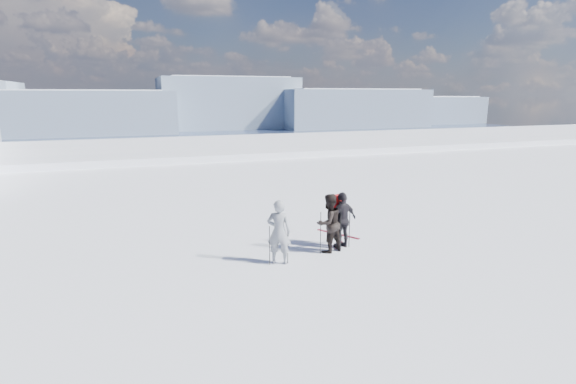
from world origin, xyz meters
The scene contains 8 objects.
lake_basin centered at (0.00, 30.00, -6.50)m, with size 820.00×820.00×71.62m.
far_mountain_range centered at (29.60, 454.78, -7.19)m, with size 770.00×110.00×53.00m.
skier_grey centered at (-2.83, 1.99, 0.93)m, with size 0.68×0.45×1.87m, color gray.
skier_dark centered at (-1.09, 2.39, 0.91)m, with size 0.88×0.69×1.82m, color black.
skier_pack centered at (-0.52, 2.59, 0.89)m, with size 1.05×0.44×1.78m, color black.
backpack centered at (-0.59, 2.83, 2.07)m, with size 0.38×0.21×0.57m, color red.
ski_poles centered at (-1.45, 2.25, 0.62)m, with size 2.85×0.69×1.32m.
skis_loose centered at (-0.12, 3.83, 0.01)m, with size 0.94×1.69×0.03m.
Camera 1 is at (-6.78, -9.52, 4.73)m, focal length 28.00 mm.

